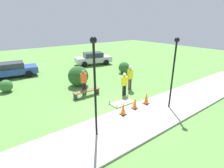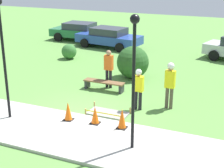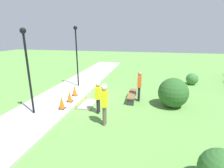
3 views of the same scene
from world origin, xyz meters
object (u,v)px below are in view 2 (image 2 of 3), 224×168
at_px(lamppost_near, 134,65).
at_px(parked_car_blue, 109,37).
at_px(parked_car_green, 80,31).
at_px(lamppost_far, 2,43).
at_px(traffic_cone_sidewalk_edge, 122,118).
at_px(worker_assistant, 138,86).
at_px(worker_supervisor, 170,81).
at_px(traffic_cone_far_patch, 95,115).
at_px(bystander_in_orange_shirt, 109,66).
at_px(traffic_cone_near_patch, 68,111).
at_px(park_bench, 104,84).

bearing_deg(lamppost_near, parked_car_blue, 117.03).
bearing_deg(parked_car_green, lamppost_far, -71.94).
relative_size(parked_car_green, parked_car_blue, 0.92).
xyz_separation_m(traffic_cone_sidewalk_edge, parked_car_blue, (-5.83, 11.87, 0.27)).
relative_size(worker_assistant, parked_car_blue, 0.36).
bearing_deg(worker_supervisor, parked_car_green, 133.19).
height_order(lamppost_far, parked_car_green, lamppost_far).
height_order(traffic_cone_far_patch, lamppost_near, lamppost_near).
relative_size(worker_supervisor, bystander_in_orange_shirt, 1.06).
distance_m(traffic_cone_near_patch, park_bench, 3.71).
height_order(bystander_in_orange_shirt, parked_car_green, bystander_in_orange_shirt).
xyz_separation_m(traffic_cone_sidewalk_edge, worker_assistant, (-0.12, 2.01, 0.54)).
distance_m(lamppost_near, lamppost_far, 5.06).
relative_size(bystander_in_orange_shirt, lamppost_far, 0.41).
distance_m(lamppost_near, parked_car_blue, 14.75).
bearing_deg(traffic_cone_sidewalk_edge, lamppost_near, -54.69).
height_order(traffic_cone_far_patch, worker_assistant, worker_assistant).
relative_size(traffic_cone_sidewalk_edge, lamppost_far, 0.17).
xyz_separation_m(worker_assistant, parked_car_green, (-8.77, 11.15, -0.27)).
xyz_separation_m(lamppost_far, parked_car_green, (-4.65, 13.98, -2.21)).
bearing_deg(worker_assistant, worker_supervisor, 29.31).
relative_size(traffic_cone_near_patch, worker_supervisor, 0.37).
xyz_separation_m(worker_supervisor, bystander_in_orange_shirt, (-3.27, 1.32, -0.13)).
bearing_deg(traffic_cone_far_patch, park_bench, 110.03).
xyz_separation_m(bystander_in_orange_shirt, parked_car_green, (-6.61, 9.20, -0.31)).
bearing_deg(traffic_cone_near_patch, lamppost_near, -18.53).
distance_m(park_bench, lamppost_far, 5.43).
bearing_deg(traffic_cone_sidewalk_edge, park_bench, 123.49).
bearing_deg(worker_supervisor, lamppost_near, -92.81).
relative_size(traffic_cone_sidewalk_edge, park_bench, 0.38).
bearing_deg(traffic_cone_near_patch, bystander_in_orange_shirt, 92.95).
xyz_separation_m(worker_supervisor, lamppost_near, (-0.18, -3.77, 1.62)).
bearing_deg(worker_supervisor, traffic_cone_far_patch, -127.28).
bearing_deg(traffic_cone_sidewalk_edge, parked_car_blue, 116.16).
bearing_deg(bystander_in_orange_shirt, traffic_cone_sidewalk_edge, -59.98).
relative_size(traffic_cone_near_patch, park_bench, 0.37).
bearing_deg(worker_supervisor, bystander_in_orange_shirt, 158.00).
height_order(worker_supervisor, bystander_in_orange_shirt, worker_supervisor).
relative_size(bystander_in_orange_shirt, parked_car_green, 0.42).
relative_size(traffic_cone_near_patch, worker_assistant, 0.42).
distance_m(traffic_cone_sidewalk_edge, park_bench, 4.23).
height_order(traffic_cone_far_patch, parked_car_blue, parked_car_blue).
bearing_deg(park_bench, worker_assistant, -34.50).
bearing_deg(lamppost_far, park_bench, 66.37).
height_order(lamppost_near, lamppost_far, lamppost_far).
distance_m(worker_assistant, parked_car_blue, 11.41).
xyz_separation_m(traffic_cone_near_patch, lamppost_far, (-2.17, -0.65, 2.49)).
relative_size(park_bench, worker_supervisor, 1.01).
bearing_deg(parked_car_blue, parked_car_green, 163.94).
distance_m(worker_assistant, lamppost_near, 3.73).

